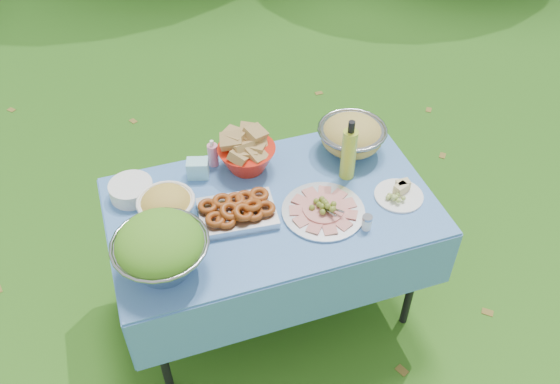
{
  "coord_description": "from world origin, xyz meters",
  "views": [
    {
      "loc": [
        -0.57,
        -1.81,
        2.66
      ],
      "look_at": [
        0.04,
        0.0,
        0.83
      ],
      "focal_mm": 38.0,
      "sensor_mm": 36.0,
      "label": 1
    }
  ],
  "objects_px": {
    "plate_stack": "(131,190)",
    "pasta_bowl_steel": "(352,135)",
    "bread_bowl": "(247,153)",
    "charcuterie_platter": "(324,205)",
    "picnic_table": "(272,258)",
    "oil_bottle": "(349,150)",
    "salad_bowl": "(161,248)"
  },
  "relations": [
    {
      "from": "picnic_table",
      "to": "charcuterie_platter",
      "type": "height_order",
      "value": "charcuterie_platter"
    },
    {
      "from": "salad_bowl",
      "to": "bread_bowl",
      "type": "relative_size",
      "value": 1.39
    },
    {
      "from": "picnic_table",
      "to": "pasta_bowl_steel",
      "type": "relative_size",
      "value": 4.35
    },
    {
      "from": "plate_stack",
      "to": "oil_bottle",
      "type": "bearing_deg",
      "value": -10.63
    },
    {
      "from": "bread_bowl",
      "to": "charcuterie_platter",
      "type": "height_order",
      "value": "bread_bowl"
    },
    {
      "from": "bread_bowl",
      "to": "oil_bottle",
      "type": "distance_m",
      "value": 0.48
    },
    {
      "from": "salad_bowl",
      "to": "oil_bottle",
      "type": "relative_size",
      "value": 1.21
    },
    {
      "from": "plate_stack",
      "to": "bread_bowl",
      "type": "relative_size",
      "value": 0.72
    },
    {
      "from": "salad_bowl",
      "to": "oil_bottle",
      "type": "distance_m",
      "value": 0.97
    },
    {
      "from": "salad_bowl",
      "to": "bread_bowl",
      "type": "distance_m",
      "value": 0.7
    },
    {
      "from": "salad_bowl",
      "to": "bread_bowl",
      "type": "xyz_separation_m",
      "value": [
        0.49,
        0.49,
        -0.03
      ]
    },
    {
      "from": "salad_bowl",
      "to": "plate_stack",
      "type": "xyz_separation_m",
      "value": [
        -0.06,
        0.47,
        -0.09
      ]
    },
    {
      "from": "plate_stack",
      "to": "bread_bowl",
      "type": "xyz_separation_m",
      "value": [
        0.56,
        0.02,
        0.06
      ]
    },
    {
      "from": "pasta_bowl_steel",
      "to": "oil_bottle",
      "type": "relative_size",
      "value": 1.05
    },
    {
      "from": "picnic_table",
      "to": "salad_bowl",
      "type": "relative_size",
      "value": 3.78
    },
    {
      "from": "picnic_table",
      "to": "salad_bowl",
      "type": "xyz_separation_m",
      "value": [
        -0.53,
        -0.21,
        0.51
      ]
    },
    {
      "from": "plate_stack",
      "to": "oil_bottle",
      "type": "relative_size",
      "value": 0.63
    },
    {
      "from": "bread_bowl",
      "to": "oil_bottle",
      "type": "height_order",
      "value": "oil_bottle"
    },
    {
      "from": "pasta_bowl_steel",
      "to": "charcuterie_platter",
      "type": "xyz_separation_m",
      "value": [
        -0.29,
        -0.37,
        -0.05
      ]
    },
    {
      "from": "plate_stack",
      "to": "oil_bottle",
      "type": "height_order",
      "value": "oil_bottle"
    },
    {
      "from": "picnic_table",
      "to": "charcuterie_platter",
      "type": "relative_size",
      "value": 3.92
    },
    {
      "from": "salad_bowl",
      "to": "charcuterie_platter",
      "type": "height_order",
      "value": "salad_bowl"
    },
    {
      "from": "bread_bowl",
      "to": "pasta_bowl_steel",
      "type": "bearing_deg",
      "value": -3.47
    },
    {
      "from": "salad_bowl",
      "to": "plate_stack",
      "type": "bearing_deg",
      "value": 97.42
    },
    {
      "from": "picnic_table",
      "to": "plate_stack",
      "type": "distance_m",
      "value": 0.77
    },
    {
      "from": "picnic_table",
      "to": "bread_bowl",
      "type": "xyz_separation_m",
      "value": [
        -0.03,
        0.28,
        0.47
      ]
    },
    {
      "from": "charcuterie_platter",
      "to": "oil_bottle",
      "type": "relative_size",
      "value": 1.17
    },
    {
      "from": "salad_bowl",
      "to": "pasta_bowl_steel",
      "type": "xyz_separation_m",
      "value": [
        1.02,
        0.46,
        -0.04
      ]
    },
    {
      "from": "bread_bowl",
      "to": "oil_bottle",
      "type": "relative_size",
      "value": 0.87
    },
    {
      "from": "plate_stack",
      "to": "pasta_bowl_steel",
      "type": "bearing_deg",
      "value": -0.5
    },
    {
      "from": "plate_stack",
      "to": "pasta_bowl_steel",
      "type": "xyz_separation_m",
      "value": [
        1.08,
        -0.01,
        0.05
      ]
    },
    {
      "from": "picnic_table",
      "to": "bread_bowl",
      "type": "relative_size",
      "value": 5.26
    }
  ]
}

